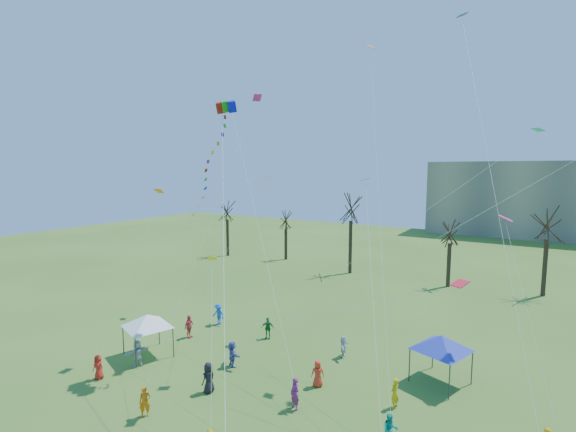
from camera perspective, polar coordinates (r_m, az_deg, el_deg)
The scene contains 6 objects.
bare_tree_row at distance 49.50m, azimuth 22.09°, elevation -1.68°, with size 68.11×7.55×10.70m.
big_box_kite at distance 27.00m, azimuth -10.68°, elevation 6.64°, with size 5.75×6.59×21.16m.
canopy_tent_white at distance 31.32m, azimuth -19.39°, elevation -13.88°, with size 3.86×3.86×3.07m.
canopy_tent_blue at distance 27.90m, azimuth 20.99°, elevation -16.48°, with size 3.90×3.90×3.10m.
festival_crowd at distance 26.16m, azimuth -2.57°, elevation -21.95°, with size 26.03×13.97×1.86m.
small_kites_aloft at distance 25.99m, azimuth 8.68°, elevation 7.57°, with size 29.78×19.55×32.12m.
Camera 1 is at (11.08, -12.41, 13.36)m, focal length 25.00 mm.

